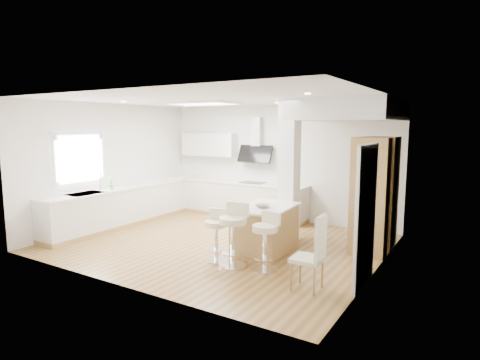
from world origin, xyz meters
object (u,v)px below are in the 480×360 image
Objects in this scene: peninsula at (266,228)px; bar_stool_c at (266,238)px; bar_stool_a at (216,232)px; bar_stool_b at (233,231)px; dining_chair at (314,251)px.

bar_stool_c is (0.49, -0.92, 0.11)m from peninsula.
bar_stool_a is 0.41m from bar_stool_b.
bar_stool_c is 1.02m from dining_chair.
bar_stool_b is at bearing 168.63° from dining_chair.
bar_stool_b is (-0.05, -1.03, 0.17)m from peninsula.
peninsula is 1.51× the size of bar_stool_c.
bar_stool_a is at bearing -165.34° from bar_stool_c.
dining_chair is (1.44, -1.28, 0.16)m from peninsula.
bar_stool_c is at bearing -65.47° from peninsula.
bar_stool_b reaches higher than peninsula.
bar_stool_a is at bearing 163.98° from bar_stool_b.
bar_stool_b is at bearing -96.44° from peninsula.
bar_stool_a is 0.93m from bar_stool_c.
bar_stool_a is 0.85× the size of bar_stool_b.
bar_stool_b is 1.11× the size of bar_stool_c.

